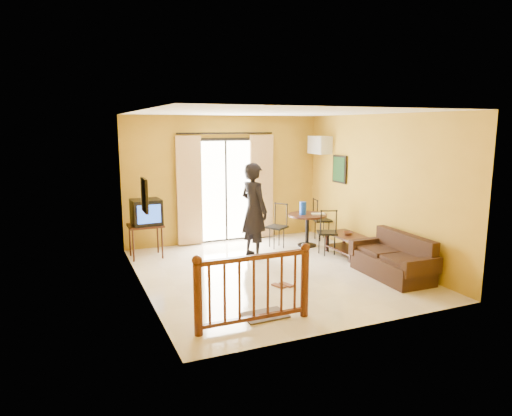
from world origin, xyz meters
name	(u,v)px	position (x,y,z in m)	size (l,w,h in m)	color
ground	(272,272)	(0.00, 0.00, 0.00)	(5.00, 5.00, 0.00)	beige
room_shell	(273,177)	(0.00, 0.00, 1.70)	(5.00, 5.00, 5.00)	white
balcony_door	(226,189)	(0.00, 2.43, 1.19)	(2.25, 0.14, 2.46)	black
tv_table	(145,228)	(-1.90, 1.84, 0.58)	(0.67, 0.55, 0.66)	black
television	(146,212)	(-1.87, 1.83, 0.91)	(0.58, 0.54, 0.50)	black
picture_left	(145,195)	(-2.22, -0.20, 1.55)	(0.05, 0.42, 0.52)	black
dining_table	(307,221)	(1.47, 1.35, 0.55)	(0.84, 0.84, 0.70)	black
water_jug	(303,208)	(1.37, 1.38, 0.84)	(0.15, 0.15, 0.28)	#133EB2
serving_tray	(318,214)	(1.68, 1.25, 0.71)	(0.28, 0.18, 0.02)	silver
dining_chairs	(308,247)	(1.46, 1.27, 0.00)	(1.78, 1.61, 0.95)	black
air_conditioner	(320,145)	(2.09, 1.95, 2.15)	(0.31, 0.60, 0.40)	silver
botanical_print	(339,169)	(2.22, 1.30, 1.65)	(0.05, 0.50, 0.60)	black
coffee_table	(347,241)	(1.85, 0.38, 0.29)	(0.54, 0.96, 0.43)	black
bowl	(348,233)	(1.85, 0.37, 0.46)	(0.18, 0.18, 0.06)	#59301E
sofa	(394,261)	(1.85, -1.04, 0.28)	(0.75, 1.57, 0.74)	black
standing_person	(254,210)	(0.10, 1.06, 0.94)	(0.68, 0.45, 1.88)	black
stair_balustrade	(254,284)	(-1.15, -1.90, 0.56)	(1.63, 0.13, 1.04)	#471E0F
doormat	(265,315)	(-0.90, -1.69, 0.01)	(0.60, 0.40, 0.02)	#514641
sandals	(283,285)	(-0.15, -0.73, 0.01)	(0.32, 0.27, 0.03)	#59301E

